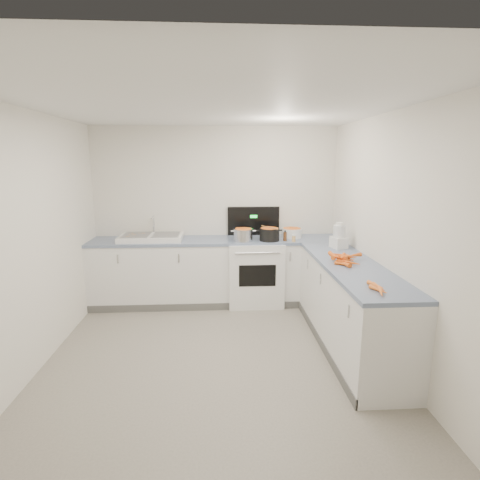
{
  "coord_description": "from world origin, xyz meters",
  "views": [
    {
      "loc": [
        0.03,
        -3.46,
        2.02
      ],
      "look_at": [
        0.3,
        1.1,
        1.05
      ],
      "focal_mm": 28.0,
      "sensor_mm": 36.0,
      "label": 1
    }
  ],
  "objects": [
    {
      "name": "counter_right",
      "position": [
        1.45,
        0.3,
        0.47
      ],
      "size": [
        0.62,
        2.2,
        0.94
      ],
      "color": "white",
      "rests_on": "ground"
    },
    {
      "name": "ceiling",
      "position": [
        0.0,
        0.0,
        2.5
      ],
      "size": [
        3.5,
        4.0,
        0.0
      ],
      "primitive_type": null,
      "rotation": [
        3.14,
        0.0,
        0.0
      ],
      "color": "silver",
      "rests_on": "ground"
    },
    {
      "name": "black_pot",
      "position": [
        0.73,
        1.55,
        1.02
      ],
      "size": [
        0.34,
        0.34,
        0.19
      ],
      "primitive_type": "cylinder",
      "rotation": [
        0.0,
        0.0,
        0.29
      ],
      "color": "black",
      "rests_on": "stove"
    },
    {
      "name": "floor",
      "position": [
        0.0,
        0.0,
        0.0
      ],
      "size": [
        3.5,
        4.0,
        0.0
      ],
      "primitive_type": null,
      "color": "gray",
      "rests_on": "ground"
    },
    {
      "name": "extract_bottle",
      "position": [
        0.95,
        1.53,
        1.0
      ],
      "size": [
        0.05,
        0.05,
        0.12
      ],
      "primitive_type": "cylinder",
      "color": "#593319",
      "rests_on": "counter_back"
    },
    {
      "name": "wall_back",
      "position": [
        0.0,
        2.0,
        1.25
      ],
      "size": [
        3.5,
        0.0,
        2.5
      ],
      "primitive_type": null,
      "rotation": [
        1.57,
        0.0,
        0.0
      ],
      "color": "silver",
      "rests_on": "ground"
    },
    {
      "name": "wall_front",
      "position": [
        0.0,
        -2.0,
        1.25
      ],
      "size": [
        3.5,
        0.0,
        2.5
      ],
      "primitive_type": null,
      "rotation": [
        -1.57,
        0.0,
        0.0
      ],
      "color": "silver",
      "rests_on": "ground"
    },
    {
      "name": "food_processor",
      "position": [
        1.54,
        1.06,
        1.08
      ],
      "size": [
        0.21,
        0.23,
        0.33
      ],
      "color": "white",
      "rests_on": "counter_right"
    },
    {
      "name": "peeled_carrots",
      "position": [
        1.38,
        -0.52,
        0.96
      ],
      "size": [
        0.13,
        0.36,
        0.04
      ],
      "color": "orange",
      "rests_on": "counter_right"
    },
    {
      "name": "spice_jar",
      "position": [
        1.05,
        1.47,
        0.98
      ],
      "size": [
        0.05,
        0.05,
        0.08
      ],
      "primitive_type": "cylinder",
      "color": "#E5B266",
      "rests_on": "counter_back"
    },
    {
      "name": "mixing_bowl",
      "position": [
        1.08,
        1.76,
        1.01
      ],
      "size": [
        0.31,
        0.31,
        0.13
      ],
      "primitive_type": "cylinder",
      "rotation": [
        0.0,
        0.0,
        -0.07
      ],
      "color": "white",
      "rests_on": "counter_back"
    },
    {
      "name": "carrot_pile",
      "position": [
        1.38,
        0.39,
        0.98
      ],
      "size": [
        0.39,
        0.42,
        0.09
      ],
      "color": "orange",
      "rests_on": "counter_right"
    },
    {
      "name": "wall_left",
      "position": [
        -1.75,
        0.0,
        1.25
      ],
      "size": [
        0.0,
        4.0,
        2.5
      ],
      "primitive_type": null,
      "rotation": [
        1.57,
        0.0,
        1.57
      ],
      "color": "silver",
      "rests_on": "ground"
    },
    {
      "name": "wooden_spoon",
      "position": [
        0.73,
        1.55,
        1.12
      ],
      "size": [
        0.19,
        0.31,
        0.01
      ],
      "primitive_type": "cylinder",
      "rotation": [
        1.57,
        0.0,
        0.53
      ],
      "color": "#AD7A47",
      "rests_on": "black_pot"
    },
    {
      "name": "sink",
      "position": [
        -0.9,
        1.7,
        0.98
      ],
      "size": [
        0.86,
        0.52,
        0.31
      ],
      "color": "white",
      "rests_on": "counter_back"
    },
    {
      "name": "steel_pot",
      "position": [
        0.37,
        1.55,
        1.02
      ],
      "size": [
        0.32,
        0.32,
        0.19
      ],
      "primitive_type": "cylinder",
      "rotation": [
        0.0,
        0.0,
        0.29
      ],
      "color": "silver",
      "rests_on": "stove"
    },
    {
      "name": "peelings",
      "position": [
        -1.14,
        1.71,
        1.02
      ],
      "size": [
        0.22,
        0.29,
        0.01
      ],
      "color": "tan",
      "rests_on": "sink"
    },
    {
      "name": "stove",
      "position": [
        0.55,
        1.69,
        0.47
      ],
      "size": [
        0.76,
        0.65,
        1.36
      ],
      "color": "white",
      "rests_on": "ground"
    },
    {
      "name": "wall_right",
      "position": [
        1.75,
        0.0,
        1.25
      ],
      "size": [
        0.0,
        4.0,
        2.5
      ],
      "primitive_type": null,
      "rotation": [
        1.57,
        0.0,
        -1.57
      ],
      "color": "silver",
      "rests_on": "ground"
    },
    {
      "name": "counter_back",
      "position": [
        0.0,
        1.7,
        0.47
      ],
      "size": [
        3.5,
        0.62,
        0.94
      ],
      "color": "white",
      "rests_on": "ground"
    }
  ]
}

